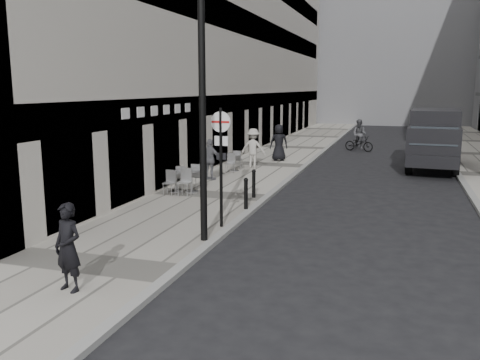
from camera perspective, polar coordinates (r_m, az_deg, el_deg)
The scene contains 17 objects.
ground at distance 8.72m, azimuth -15.55°, elevation -16.80°, with size 120.00×120.00×0.00m, color black.
sidewalk at distance 25.55m, azimuth 2.79°, elevation 1.67°, with size 4.00×60.00×0.12m, color #ACA79B.
building_left at distance 33.02m, azimuth -1.15°, elevation 19.22°, with size 4.00×45.00×18.00m, color #BCB6AB.
building_far at distance 62.91m, azimuth 15.34°, elevation 16.49°, with size 24.00×16.00×22.00m, color slate.
walking_man at distance 10.12m, azimuth -18.75°, elevation -7.17°, with size 0.62×0.41×1.70m, color black.
sign_post at distance 13.73m, azimuth -2.15°, elevation 3.22°, with size 0.56×0.10×3.27m.
lamppost at distance 12.39m, azimuth -4.27°, elevation 10.12°, with size 0.30×0.30×6.75m.
bollard_near at distance 17.70m, azimuth 1.55°, elevation -0.50°, with size 0.12×0.12×0.93m, color black.
bollard_far at distance 16.03m, azimuth 0.66°, elevation -1.64°, with size 0.12×0.12×0.94m, color black.
panel_van at distance 26.35m, azimuth 21.00°, elevation 4.64°, with size 2.66×6.19×2.85m.
cyclist at distance 32.39m, azimuth 13.24°, elevation 4.52°, with size 1.93×1.21×1.97m.
pedestrian_a at distance 21.04m, azimuth -3.36°, elevation 2.31°, with size 1.00×0.42×1.71m, color slate.
pedestrian_b at distance 24.38m, azimuth 1.49°, elevation 3.61°, with size 1.20×0.69×1.87m, color #B1ADA4.
pedestrian_c at distance 26.66m, azimuth 4.39°, elevation 4.22°, with size 0.93×0.61×1.91m, color black.
cafe_table_near at distance 23.32m, azimuth -0.67°, elevation 2.10°, with size 0.69×1.55×0.88m.
cafe_table_mid at distance 18.78m, azimuth -7.20°, elevation 0.00°, with size 0.69×1.56×0.89m.
cafe_table_far at distance 18.66m, azimuth -5.47°, elevation 0.10°, with size 0.75×1.70×0.97m.
Camera 1 is at (4.37, -6.44, 3.93)m, focal length 38.00 mm.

